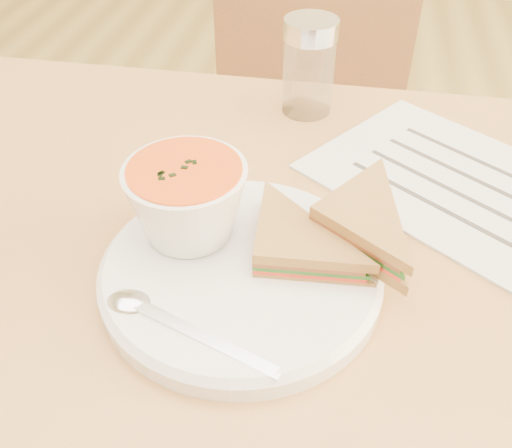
% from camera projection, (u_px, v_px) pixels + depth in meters
% --- Properties ---
extents(dining_table, '(1.00, 0.70, 0.75)m').
position_uv_depth(dining_table, '(241.00, 445.00, 0.79)').
color(dining_table, olive).
rests_on(dining_table, floor).
extents(chair_far, '(0.44, 0.44, 0.93)m').
position_uv_depth(chair_far, '(305.00, 155.00, 1.16)').
color(chair_far, brown).
rests_on(chair_far, floor).
extents(plate, '(0.25, 0.25, 0.02)m').
position_uv_depth(plate, '(241.00, 273.00, 0.51)').
color(plate, white).
rests_on(plate, dining_table).
extents(soup_bowl, '(0.14, 0.14, 0.08)m').
position_uv_depth(soup_bowl, '(188.00, 204.00, 0.51)').
color(soup_bowl, white).
rests_on(soup_bowl, plate).
extents(sandwich_half_a, '(0.11, 0.11, 0.03)m').
position_uv_depth(sandwich_half_a, '(252.00, 269.00, 0.48)').
color(sandwich_half_a, '#AC8A3D').
rests_on(sandwich_half_a, plate).
extents(sandwich_half_b, '(0.15, 0.15, 0.03)m').
position_uv_depth(sandwich_half_b, '(309.00, 221.00, 0.50)').
color(sandwich_half_b, '#AC8A3D').
rests_on(sandwich_half_b, plate).
extents(spoon, '(0.19, 0.10, 0.01)m').
position_uv_depth(spoon, '(183.00, 328.00, 0.44)').
color(spoon, silver).
rests_on(spoon, plate).
extents(paper_menu, '(0.37, 0.35, 0.00)m').
position_uv_depth(paper_menu, '(456.00, 183.00, 0.62)').
color(paper_menu, silver).
rests_on(paper_menu, dining_table).
extents(condiment_shaker, '(0.07, 0.07, 0.12)m').
position_uv_depth(condiment_shaker, '(309.00, 67.00, 0.70)').
color(condiment_shaker, silver).
rests_on(condiment_shaker, dining_table).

